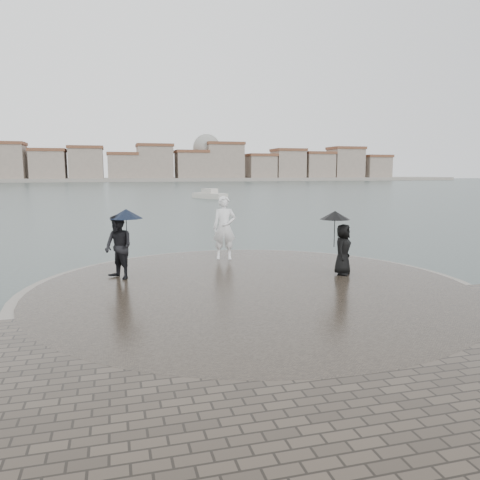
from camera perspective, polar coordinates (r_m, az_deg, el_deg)
name	(u,v)px	position (r m, az deg, el deg)	size (l,w,h in m)	color
ground	(301,342)	(9.94, 7.43, -12.25)	(400.00, 400.00, 0.00)	#2B3835
kerb_ring	(252,293)	(13.03, 1.50, -6.43)	(12.50, 12.50, 0.32)	gray
quay_tip	(252,292)	(13.03, 1.51, -6.34)	(11.90, 11.90, 0.36)	#2D261E
statue	(224,228)	(16.71, -1.92, 1.50)	(0.82, 0.54, 2.26)	white
visitor_left	(120,241)	(14.07, -14.44, -0.11)	(1.30, 1.17, 2.04)	black
visitor_right	(341,240)	(14.49, 12.18, 0.00)	(1.15, 1.01, 1.95)	black
far_skyline	(104,165)	(169.31, -16.26, 8.74)	(260.00, 20.00, 37.00)	gray
boats	(108,200)	(53.88, -15.79, 4.73)	(30.23, 16.96, 1.50)	beige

